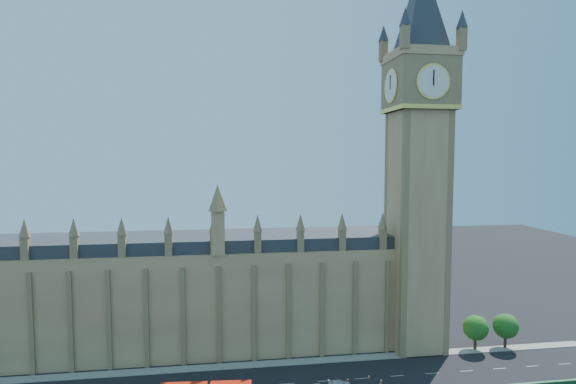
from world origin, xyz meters
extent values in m
cube|color=#A97D51|center=(-25.00, 22.00, 12.50)|extent=(120.00, 20.00, 25.00)
cube|color=#2D3035|center=(-25.00, 22.00, 26.50)|extent=(120.00, 18.00, 3.00)
cube|color=#A97D51|center=(38.00, 14.00, 29.00)|extent=(12.00, 12.00, 58.00)
cube|color=olive|center=(38.00, 14.00, 64.00)|extent=(14.00, 14.00, 12.00)
cylinder|color=silver|center=(38.00, 6.85, 64.00)|extent=(7.20, 0.30, 7.20)
cube|color=#A97D51|center=(38.00, 14.00, 71.00)|extent=(14.50, 14.50, 2.00)
cube|color=gray|center=(0.00, 9.50, 0.08)|extent=(160.00, 3.00, 0.16)
cylinder|color=#382619|center=(52.00, 10.00, 2.00)|extent=(0.70, 0.70, 4.00)
sphere|color=#195015|center=(52.00, 10.00, 5.50)|extent=(6.00, 6.00, 6.00)
sphere|color=#195015|center=(52.80, 10.30, 6.10)|extent=(4.38, 4.38, 4.38)
cylinder|color=#382619|center=(60.00, 10.00, 2.00)|extent=(0.70, 0.70, 4.00)
sphere|color=#195015|center=(60.00, 10.00, 5.50)|extent=(6.00, 6.00, 6.00)
sphere|color=#195015|center=(60.80, 10.30, 6.10)|extent=(4.38, 4.38, 4.38)
imported|color=silver|center=(14.53, -2.85, 0.68)|extent=(4.76, 2.11, 1.36)
cube|color=black|center=(16.83, -0.83, 0.02)|extent=(0.50, 0.50, 0.04)
cone|color=red|center=(16.83, -0.83, 0.36)|extent=(0.55, 0.55, 0.72)
cylinder|color=white|center=(16.83, -0.83, 0.46)|extent=(0.35, 0.35, 0.12)
cube|color=black|center=(23.63, -2.15, 0.02)|extent=(0.50, 0.50, 0.04)
cone|color=orange|center=(23.63, -2.15, 0.36)|extent=(0.55, 0.55, 0.73)
cylinder|color=white|center=(23.63, -2.15, 0.47)|extent=(0.35, 0.35, 0.12)
cylinder|color=white|center=(22.87, -3.88, 0.50)|extent=(0.38, 0.38, 0.13)
cube|color=black|center=(21.59, -0.26, 0.02)|extent=(0.49, 0.49, 0.04)
cone|color=#F0600C|center=(21.59, -0.26, 0.39)|extent=(0.54, 0.54, 0.78)
cylinder|color=white|center=(21.59, -0.26, 0.50)|extent=(0.38, 0.38, 0.13)
camera|label=1|loc=(-8.55, -89.24, 46.81)|focal=28.00mm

